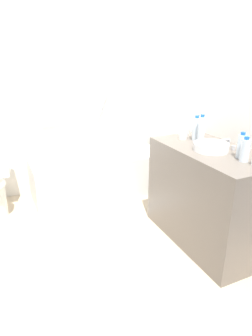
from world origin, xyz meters
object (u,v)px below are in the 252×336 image
at_px(water_bottle_1, 245,150).
at_px(sink_basin, 211,147).
at_px(sink_faucet, 228,144).
at_px(water_bottle_0, 201,130).
at_px(bathtub, 97,173).
at_px(water_bottle_2, 196,129).
at_px(bath_mat, 110,213).
at_px(water_bottle_3, 241,146).
at_px(drinking_glass_1, 185,131).
at_px(drinking_glass_0, 183,134).

bearing_deg(water_bottle_1, sink_basin, 98.86).
xyz_separation_m(sink_faucet, water_bottle_0, (-0.10, 0.23, 0.08)).
distance_m(bathtub, sink_basin, 1.58).
height_order(water_bottle_2, bath_mat, water_bottle_2).
bearing_deg(water_bottle_3, drinking_glass_1, 91.03).
height_order(water_bottle_0, drinking_glass_0, water_bottle_0).
bearing_deg(sink_faucet, sink_basin, -180.00).
height_order(water_bottle_0, drinking_glass_1, water_bottle_0).
height_order(water_bottle_3, bath_mat, water_bottle_3).
distance_m(water_bottle_2, drinking_glass_1, 0.16).
bearing_deg(drinking_glass_0, sink_faucet, -66.17).
bearing_deg(water_bottle_3, sink_faucet, 69.20).
distance_m(water_bottle_0, drinking_glass_0, 0.20).
bearing_deg(water_bottle_0, bathtub, 117.84).
distance_m(sink_basin, drinking_glass_1, 0.47).
bearing_deg(water_bottle_1, water_bottle_2, 86.53).
bearing_deg(water_bottle_2, water_bottle_3, -90.31).
bearing_deg(water_bottle_1, sink_faucet, 68.01).
bearing_deg(bathtub, drinking_glass_0, -61.29).
height_order(bathtub, water_bottle_2, bathtub).
distance_m(water_bottle_2, bath_mat, 1.27).
height_order(sink_basin, drinking_glass_0, drinking_glass_0).
distance_m(water_bottle_1, drinking_glass_1, 0.77).
distance_m(bathtub, sink_faucet, 1.65).
distance_m(bathtub, water_bottle_0, 1.46).
xyz_separation_m(sink_faucet, water_bottle_2, (-0.09, 0.32, 0.07)).
bearing_deg(drinking_glass_0, water_bottle_0, -67.38).
height_order(water_bottle_1, water_bottle_3, water_bottle_3).
relative_size(sink_basin, bath_mat, 0.46).
height_order(sink_faucet, water_bottle_2, water_bottle_2).
height_order(sink_basin, water_bottle_1, water_bottle_1).
xyz_separation_m(sink_basin, bath_mat, (-0.59, 0.80, -0.89)).
distance_m(sink_basin, water_bottle_3, 0.26).
distance_m(water_bottle_3, bath_mat, 1.56).
height_order(water_bottle_0, water_bottle_3, water_bottle_0).
relative_size(sink_basin, sink_faucet, 1.87).
bearing_deg(drinking_glass_0, water_bottle_2, -40.81).
xyz_separation_m(sink_faucet, drinking_glass_1, (-0.10, 0.47, 0.02)).
bearing_deg(drinking_glass_1, sink_basin, -98.59).
xyz_separation_m(water_bottle_2, bath_mat, (-0.67, 0.48, -0.97)).
relative_size(water_bottle_3, drinking_glass_0, 2.10).
distance_m(bathtub, water_bottle_2, 1.39).
bearing_deg(drinking_glass_0, bath_mat, 145.15).
distance_m(sink_faucet, water_bottle_3, 0.26).
height_order(bathtub, sink_faucet, bathtub).
bearing_deg(bath_mat, water_bottle_1, -60.23).
bearing_deg(drinking_glass_1, water_bottle_0, -90.49).
relative_size(sink_basin, water_bottle_0, 1.13).
bearing_deg(drinking_glass_1, sink_faucet, -77.66).
bearing_deg(water_bottle_3, sink_basin, 109.43).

